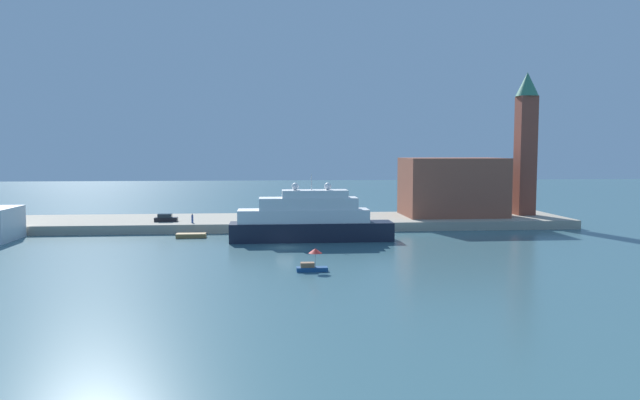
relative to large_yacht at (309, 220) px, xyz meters
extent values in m
plane|color=#3D6670|center=(-4.06, -6.48, -3.32)|extent=(400.00, 400.00, 0.00)
cube|color=#ADA38E|center=(-4.06, 18.85, -2.51)|extent=(110.00, 18.66, 1.62)
cube|color=black|center=(0.39, 0.00, -1.81)|extent=(26.11, 4.99, 3.00)
cube|color=white|center=(-0.91, 0.00, 0.74)|extent=(20.89, 4.59, 2.10)
cube|color=white|center=(-0.13, 0.00, 2.73)|extent=(15.67, 4.20, 1.89)
cube|color=white|center=(0.92, 0.00, 4.28)|extent=(10.44, 3.80, 1.21)
cylinder|color=silver|center=(0.39, 0.00, 6.15)|extent=(0.16, 0.16, 2.53)
sphere|color=white|center=(3.01, 0.00, 5.47)|extent=(1.16, 1.16, 1.16)
sphere|color=white|center=(-2.22, 0.00, 5.47)|extent=(1.16, 1.16, 1.16)
cube|color=navy|center=(-1.30, -24.24, -3.06)|extent=(3.75, 1.25, 0.52)
cube|color=#8C6647|center=(-1.86, -24.24, -2.52)|extent=(1.65, 1.00, 0.57)
cylinder|color=#B2B2B2|center=(-0.93, -24.24, -1.95)|extent=(0.06, 0.06, 1.69)
cone|color=red|center=(-0.93, -24.24, -0.82)|extent=(1.62, 1.62, 0.57)
cube|color=olive|center=(-19.37, 5.07, -2.96)|extent=(4.84, 1.99, 0.72)
cube|color=#93513D|center=(29.84, 20.28, 4.01)|extent=(19.14, 13.32, 11.41)
cube|color=brown|center=(44.66, 20.23, 10.09)|extent=(3.46, 3.46, 23.57)
cone|color=#387A5B|center=(44.66, 20.23, 24.23)|extent=(4.50, 4.50, 4.71)
cube|color=black|center=(-25.05, 14.71, -1.32)|extent=(4.08, 1.60, 0.75)
cube|color=#262D33|center=(-25.25, 14.71, -0.62)|extent=(2.45, 1.44, 0.66)
cylinder|color=#334C8C|center=(-20.04, 12.32, -0.99)|extent=(0.36, 0.36, 1.41)
sphere|color=tan|center=(-20.04, 12.32, -0.17)|extent=(0.24, 0.24, 0.24)
cylinder|color=black|center=(-6.53, 11.27, -1.31)|extent=(0.42, 0.42, 0.77)
camera|label=1|loc=(-6.48, -94.74, 11.22)|focal=33.43mm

